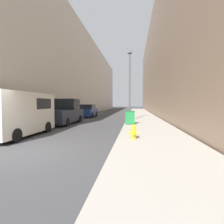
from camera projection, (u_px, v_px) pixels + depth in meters
The scene contains 10 objects.
ground_plane at pixel (20, 153), 6.19m from camera, with size 200.00×200.00×0.00m, color #424244.
sidewalk_right at pixel (142, 116), 23.38m from camera, with size 3.52×60.00×0.15m.
building_left_glass at pixel (61, 77), 32.85m from camera, with size 12.00×60.00×13.63m.
building_right_stone at pixel (187, 64), 29.89m from camera, with size 12.00×60.00×17.10m.
fire_hydrant at pixel (133, 131), 7.80m from camera, with size 0.46×0.35×0.66m.
trash_bin at pixel (130, 117), 13.47m from camera, with size 0.72×0.59×1.03m.
lamppost at pixel (130, 76), 16.51m from camera, with size 0.47×0.47×6.79m.
white_van at pixel (19, 112), 9.31m from camera, with size 2.00×4.55×2.32m.
pickup_truck at pixel (64, 113), 15.20m from camera, with size 2.23×5.11×2.17m.
parked_sedan_near at pixel (88, 111), 22.54m from camera, with size 1.92×4.10×1.63m.
Camera 1 is at (4.03, -5.64, 1.74)m, focal length 28.00 mm.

